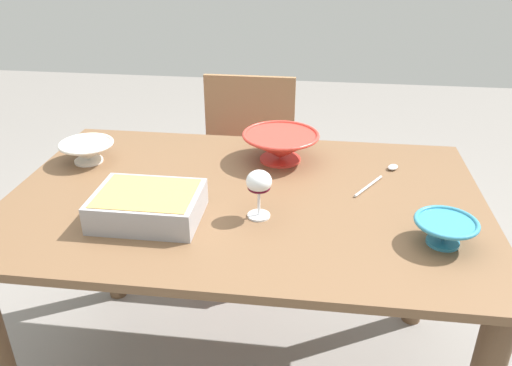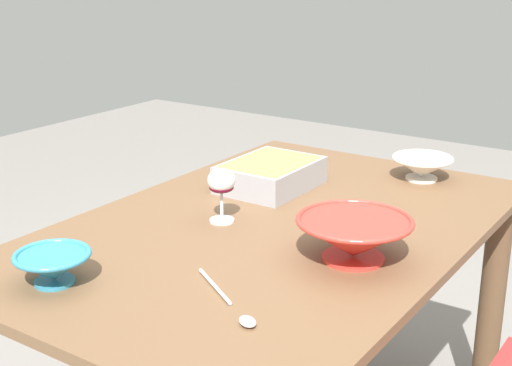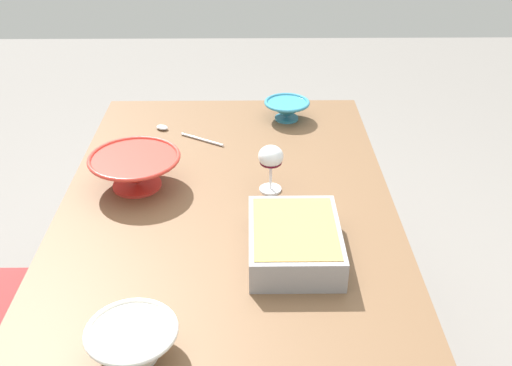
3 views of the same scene
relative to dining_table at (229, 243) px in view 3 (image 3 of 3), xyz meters
The scene contains 7 objects.
dining_table is the anchor object (origin of this frame).
wine_glass 0.28m from the dining_table, 115.42° to the left, with size 0.07×0.07×0.14m.
casserole_dish 0.36m from the dining_table, 34.80° to the left, with size 0.29×0.22×0.08m.
mixing_bowl 0.35m from the dining_table, 107.70° to the right, with size 0.26×0.26×0.10m.
small_bowl 0.63m from the dining_table, 16.36° to the right, with size 0.18×0.18×0.07m.
serving_bowl 0.61m from the dining_table, 160.23° to the left, with size 0.16×0.16×0.07m.
serving_spoon 0.50m from the dining_table, 156.66° to the right, with size 0.16×0.25×0.01m.
Camera 3 is at (1.43, 0.06, 1.68)m, focal length 42.22 mm.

